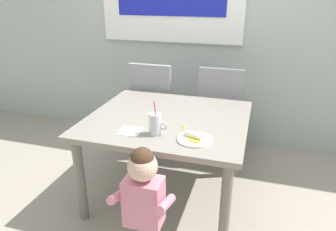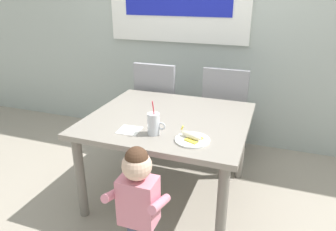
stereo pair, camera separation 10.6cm
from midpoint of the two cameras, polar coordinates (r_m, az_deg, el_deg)
ground_plane at (r=2.74m, az=1.23°, el=-14.14°), size 24.00×24.00×0.00m
back_wall at (r=3.41m, az=8.36°, el=19.05°), size 6.40×0.17×2.90m
dining_table at (r=2.43m, az=1.35°, el=-2.28°), size 1.21×1.09×0.71m
dining_chair_left at (r=3.22m, az=-0.76°, el=2.56°), size 0.44×0.44×0.96m
dining_chair_right at (r=3.11m, az=11.51°, el=1.33°), size 0.44×0.44×0.96m
toddler_standing at (r=1.84m, az=-3.83°, el=-14.52°), size 0.33×0.24×0.84m
milk_cup at (r=2.09m, az=-1.16°, el=-1.78°), size 0.13×0.08×0.25m
snack_plate at (r=2.03m, az=6.00°, el=-4.51°), size 0.23×0.23×0.01m
peeled_banana at (r=2.03m, az=5.79°, el=-3.77°), size 0.17×0.14×0.07m
paper_napkin at (r=2.18m, az=-5.72°, el=-2.73°), size 0.16×0.16×0.00m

